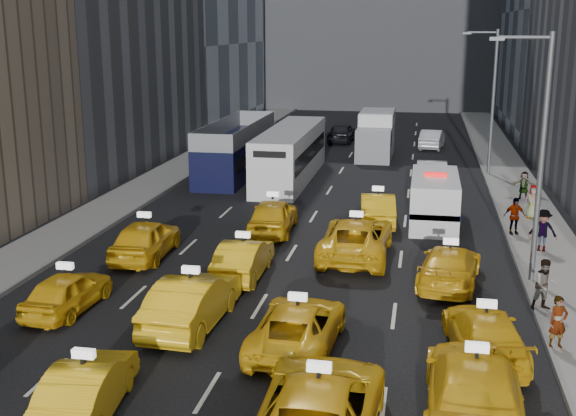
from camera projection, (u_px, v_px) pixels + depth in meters
name	position (u px, v px, depth m)	size (l,w,h in m)	color
sidewalk_west	(150.00, 185.00, 42.40)	(3.00, 90.00, 0.15)	gray
sidewalk_east	(521.00, 201.00, 38.61)	(3.00, 90.00, 0.15)	gray
curb_west	(174.00, 186.00, 42.13)	(0.15, 90.00, 0.18)	slate
curb_east	(493.00, 200.00, 38.87)	(0.15, 90.00, 0.18)	slate
streetlight_near	(539.00, 151.00, 25.28)	(2.15, 0.22, 9.00)	#595B60
streetlight_far	(491.00, 97.00, 44.33)	(2.15, 0.22, 9.00)	#595B60
taxi_5	(86.00, 388.00, 17.39)	(1.46, 4.20, 1.38)	yellow
taxi_6	(319.00, 409.00, 16.21)	(2.71, 5.87, 1.63)	yellow
taxi_7	(474.00, 388.00, 17.13)	(2.32, 5.71, 1.66)	yellow
taxi_8	(67.00, 292.00, 23.76)	(1.60, 3.98, 1.35)	yellow
taxi_9	(192.00, 301.00, 22.54)	(1.73, 4.97, 1.64)	yellow
taxi_10	(298.00, 326.00, 20.97)	(2.30, 5.00, 1.39)	yellow
taxi_11	(485.00, 333.00, 20.50)	(1.92, 4.72, 1.37)	yellow
taxi_12	(145.00, 239.00, 29.24)	(1.88, 4.67, 1.59)	yellow
taxi_13	(243.00, 258.00, 27.03)	(1.51, 4.33, 1.43)	yellow
taxi_14	(356.00, 238.00, 29.27)	(2.67, 5.80, 1.61)	yellow
taxi_15	(450.00, 266.00, 26.18)	(2.00, 4.92, 1.43)	yellow
taxi_16	(273.00, 216.00, 32.83)	(1.87, 4.64, 1.58)	yellow
taxi_17	(378.00, 208.00, 34.34)	(1.57, 4.51, 1.49)	yellow
nypd_van	(434.00, 200.00, 34.34)	(2.82, 5.93, 2.46)	white
double_decker	(237.00, 148.00, 45.70)	(3.13, 11.54, 3.33)	black
city_bus	(291.00, 154.00, 44.06)	(2.85, 12.28, 3.16)	silver
box_truck	(376.00, 135.00, 51.93)	(3.20, 7.19, 3.18)	white
misc_car_0	(431.00, 174.00, 42.07)	(1.71, 4.90, 1.61)	#B9BBC2
misc_car_1	(265.00, 138.00, 55.52)	(2.63, 5.71, 1.59)	black
misc_car_2	(373.00, 133.00, 58.80)	(1.87, 4.61, 1.34)	slate
misc_car_3	(342.00, 132.00, 58.43)	(1.91, 4.75, 1.62)	black
misc_car_4	(432.00, 139.00, 55.58)	(1.55, 4.44, 1.46)	#B1B3B9
pedestrian_0	(558.00, 322.00, 20.68)	(0.57, 0.37, 1.56)	gray
pedestrian_1	(545.00, 285.00, 23.45)	(0.83, 0.46, 1.71)	gray
pedestrian_2	(543.00, 230.00, 29.60)	(1.13, 0.47, 1.76)	gray
pedestrian_3	(514.00, 216.00, 32.00)	(0.98, 0.45, 1.67)	gray
pedestrian_4	(533.00, 202.00, 34.66)	(0.81, 0.44, 1.65)	gray
pedestrian_5	(524.00, 186.00, 38.44)	(1.42, 0.41, 1.53)	gray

